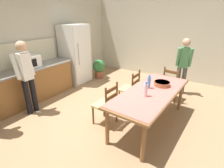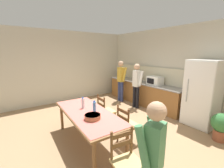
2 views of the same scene
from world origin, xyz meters
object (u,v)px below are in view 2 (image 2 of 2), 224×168
(microwave, at_px, (155,81))
(dining_table, at_px, (88,115))
(chair_side_far_right, at_px, (127,125))
(chair_side_far_left, at_px, (105,111))
(bottle_off_centre, at_px, (94,107))
(person_at_sink, at_px, (121,79))
(person_at_counter, at_px, (136,83))
(serving_bowl, at_px, (93,116))
(potted_plant, at_px, (221,125))
(paper_bag, at_px, (136,76))
(refrigerator, at_px, (202,94))
(person_by_table, at_px, (153,160))
(bottle_near_centre, at_px, (83,103))
(chair_head_end, at_px, (126,161))

(microwave, distance_m, dining_table, 3.08)
(chair_side_far_right, bearing_deg, microwave, -63.92)
(chair_side_far_left, bearing_deg, dining_table, 124.14)
(bottle_off_centre, relative_size, person_at_sink, 0.16)
(person_at_counter, bearing_deg, serving_bowl, -151.87)
(serving_bowl, distance_m, potted_plant, 2.99)
(paper_bag, height_order, person_at_counter, person_at_counter)
(paper_bag, relative_size, chair_side_far_left, 0.40)
(paper_bag, height_order, bottle_off_centre, paper_bag)
(dining_table, height_order, chair_side_far_left, chair_side_far_left)
(dining_table, bearing_deg, serving_bowl, -12.65)
(refrigerator, relative_size, bottle_off_centre, 6.86)
(potted_plant, bearing_deg, person_by_table, -85.72)
(microwave, xyz_separation_m, serving_bowl, (0.96, -3.08, -0.23))
(microwave, distance_m, potted_plant, 2.44)
(refrigerator, xyz_separation_m, bottle_near_centre, (-1.32, -2.97, -0.05))
(chair_side_far_right, xyz_separation_m, person_by_table, (1.40, -0.87, 0.43))
(paper_bag, height_order, person_by_table, person_by_table)
(dining_table, bearing_deg, person_by_table, -5.00)
(microwave, relative_size, potted_plant, 0.75)
(chair_head_end, distance_m, person_at_sink, 4.21)
(chair_side_far_left, height_order, chair_head_end, same)
(refrigerator, height_order, chair_side_far_left, refrigerator)
(person_by_table, bearing_deg, chair_head_end, -28.27)
(paper_bag, relative_size, person_at_counter, 0.22)
(dining_table, distance_m, person_by_table, 1.94)
(refrigerator, distance_m, dining_table, 3.17)
(bottle_off_centre, height_order, chair_side_far_right, bottle_off_centre)
(person_at_counter, xyz_separation_m, person_by_table, (2.92, -2.65, -0.05))
(person_at_sink, bearing_deg, bottle_near_centre, -146.26)
(refrigerator, height_order, serving_bowl, refrigerator)
(chair_side_far_right, height_order, potted_plant, chair_side_far_right)
(bottle_near_centre, relative_size, chair_side_far_right, 0.30)
(serving_bowl, bearing_deg, bottle_near_centre, 171.42)
(potted_plant, bearing_deg, dining_table, -124.00)
(chair_side_far_left, bearing_deg, bottle_near_centre, 106.96)
(bottle_near_centre, xyz_separation_m, chair_head_end, (1.64, -0.08, -0.44))
(person_at_sink, bearing_deg, paper_bag, -37.21)
(paper_bag, bearing_deg, potted_plant, -7.64)
(bottle_off_centre, xyz_separation_m, person_at_sink, (-2.04, 2.40, 0.07))
(person_at_counter, distance_m, potted_plant, 2.77)
(bottle_near_centre, height_order, serving_bowl, bottle_near_centre)
(chair_head_end, relative_size, person_by_table, 0.58)
(person_at_counter, bearing_deg, chair_side_far_left, -162.49)
(bottle_off_centre, distance_m, serving_bowl, 0.33)
(refrigerator, relative_size, paper_bag, 5.15)
(paper_bag, bearing_deg, person_at_sink, -127.21)
(refrigerator, xyz_separation_m, chair_head_end, (0.33, -3.04, -0.48))
(chair_head_end, height_order, person_at_counter, person_at_counter)
(chair_side_far_left, relative_size, chair_head_end, 1.00)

